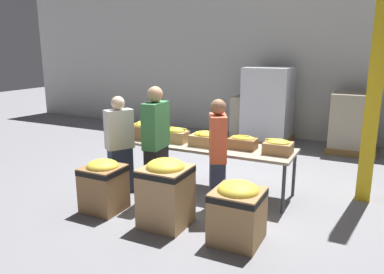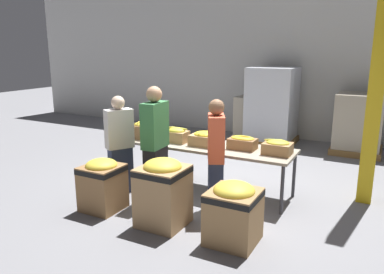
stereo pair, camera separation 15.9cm
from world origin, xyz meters
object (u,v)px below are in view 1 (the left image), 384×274
pallet_stack_0 (354,123)px  pallet_stack_2 (268,106)px  volunteer_2 (156,145)px  donation_bin_2 (237,210)px  banana_box_4 (278,146)px  pallet_stack_1 (253,118)px  banana_box_3 (243,142)px  volunteer_0 (120,146)px  volunteer_1 (218,157)px  donation_bin_0 (104,184)px  banana_box_1 (176,135)px  banana_box_2 (206,138)px  support_pillar (377,65)px  sorting_table (206,148)px  donation_bin_1 (166,190)px

pallet_stack_0 → pallet_stack_2: pallet_stack_2 is taller
volunteer_2 → donation_bin_2: (1.50, -0.65, -0.45)m
volunteer_2 → pallet_stack_2: 4.19m
banana_box_4 → pallet_stack_1: pallet_stack_1 is taller
pallet_stack_0 → banana_box_3: bearing=-111.4°
volunteer_0 → donation_bin_2: 2.27m
volunteer_1 → donation_bin_0: 1.63m
banana_box_1 → banana_box_4: (1.64, 0.06, -0.01)m
banana_box_2 → volunteer_0: size_ratio=0.30×
donation_bin_0 → support_pillar: size_ratio=0.18×
support_pillar → pallet_stack_2: bearing=129.0°
volunteer_2 → volunteer_0: bearing=87.9°
banana_box_2 → banana_box_3: bearing=7.2°
banana_box_4 → donation_bin_2: banana_box_4 is taller
volunteer_0 → pallet_stack_0: size_ratio=1.19×
sorting_table → donation_bin_0: sorting_table is taller
banana_box_3 → volunteer_2: 1.30m
banana_box_3 → banana_box_4: 0.54m
donation_bin_1 → donation_bin_2: bearing=0.0°
sorting_table → banana_box_2: 0.17m
volunteer_2 → support_pillar: (2.78, 1.38, 1.15)m
sorting_table → banana_box_1: banana_box_1 is taller
sorting_table → donation_bin_1: donation_bin_1 is taller
donation_bin_1 → donation_bin_0: bearing=180.0°
banana_box_2 → donation_bin_2: banana_box_2 is taller
banana_box_3 → banana_box_4: (0.54, -0.03, 0.00)m
volunteer_2 → pallet_stack_1: (0.15, 4.30, -0.32)m
support_pillar → donation_bin_1: bearing=-137.8°
sorting_table → volunteer_2: size_ratio=1.61×
banana_box_3 → donation_bin_2: (0.42, -1.38, -0.46)m
volunteer_2 → support_pillar: support_pillar is taller
pallet_stack_1 → volunteer_2: bearing=-92.0°
banana_box_2 → support_pillar: size_ratio=0.12×
donation_bin_1 → pallet_stack_1: (-0.39, 4.95, 0.06)m
volunteer_0 → sorting_table: bearing=-27.3°
banana_box_4 → pallet_stack_1: (-1.47, 3.60, -0.32)m
banana_box_4 → donation_bin_1: bearing=-128.7°
pallet_stack_2 → volunteer_1: bearing=-84.1°
banana_box_1 → pallet_stack_0: size_ratio=0.31×
volunteer_2 → pallet_stack_1: bearing=-5.5°
donation_bin_0 → donation_bin_2: 1.96m
donation_bin_0 → donation_bin_2: (1.96, 0.00, -0.00)m
pallet_stack_1 → pallet_stack_2: bearing=-19.8°
donation_bin_0 → volunteer_2: bearing=54.7°
volunteer_0 → donation_bin_0: size_ratio=2.07×
banana_box_1 → volunteer_1: (0.99, -0.63, -0.08)m
banana_box_3 → donation_bin_1: bearing=-111.4°
sorting_table → banana_box_1: (-0.51, -0.06, 0.17)m
banana_box_3 → pallet_stack_2: bearing=99.0°
support_pillar → banana_box_1: bearing=-165.2°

